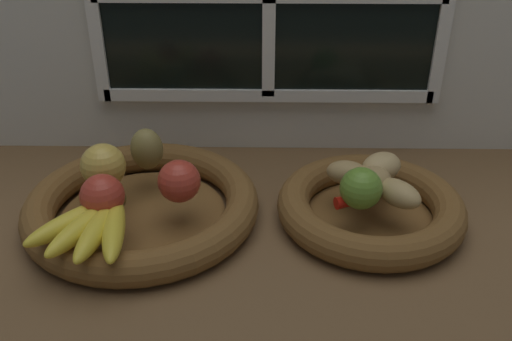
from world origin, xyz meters
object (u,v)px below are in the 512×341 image
(fruit_bowl_left, at_px, (142,206))
(fruit_bowl_right, at_px, (370,207))
(potato_oblong, at_px, (348,173))
(chili_pepper, at_px, (377,195))
(apple_red_right, at_px, (179,182))
(apple_golden_left, at_px, (103,166))
(banana_bunch_front, at_px, (93,225))
(potato_back, at_px, (381,167))
(potato_small, at_px, (398,193))
(apple_red_front, at_px, (102,196))
(lime_near, at_px, (361,188))
(pear_brown, at_px, (147,149))
(potato_large, at_px, (373,181))

(fruit_bowl_left, height_order, fruit_bowl_right, same)
(potato_oblong, height_order, chili_pepper, potato_oblong)
(apple_red_right, bearing_deg, fruit_bowl_right, 4.87)
(apple_golden_left, bearing_deg, banana_bunch_front, -82.87)
(banana_bunch_front, relative_size, potato_back, 2.28)
(chili_pepper, bearing_deg, potato_small, -39.14)
(fruit_bowl_right, distance_m, apple_red_front, 0.43)
(apple_red_front, height_order, lime_near, apple_red_front)
(potato_back, height_order, chili_pepper, potato_back)
(apple_red_front, distance_m, chili_pepper, 0.42)
(chili_pepper, bearing_deg, potato_back, 55.65)
(pear_brown, height_order, potato_large, pear_brown)
(fruit_bowl_right, bearing_deg, pear_brown, 168.44)
(pear_brown, distance_m, banana_bunch_front, 0.20)
(fruit_bowl_left, distance_m, potato_large, 0.38)
(pear_brown, xyz_separation_m, banana_bunch_front, (-0.04, -0.20, -0.02))
(fruit_bowl_right, distance_m, apple_red_right, 0.31)
(potato_small, distance_m, chili_pepper, 0.03)
(fruit_bowl_right, height_order, apple_golden_left, apple_golden_left)
(potato_oblong, height_order, lime_near, lime_near)
(fruit_bowl_left, xyz_separation_m, potato_oblong, (0.34, 0.03, 0.05))
(banana_bunch_front, distance_m, potato_large, 0.44)
(lime_near, bearing_deg, fruit_bowl_right, 56.31)
(fruit_bowl_left, height_order, apple_golden_left, apple_golden_left)
(apple_red_right, distance_m, potato_oblong, 0.28)
(apple_golden_left, xyz_separation_m, potato_small, (0.47, -0.05, -0.02))
(apple_red_right, height_order, lime_near, apple_red_right)
(apple_red_right, xyz_separation_m, potato_large, (0.31, 0.03, -0.01))
(lime_near, relative_size, chili_pepper, 0.46)
(potato_oblong, bearing_deg, apple_red_right, -168.50)
(potato_back, bearing_deg, apple_red_front, -165.41)
(potato_oblong, bearing_deg, fruit_bowl_right, -37.87)
(fruit_bowl_left, height_order, potato_oblong, potato_oblong)
(potato_small, xyz_separation_m, potato_oblong, (-0.07, 0.06, -0.00))
(lime_near, bearing_deg, chili_pepper, 31.09)
(apple_golden_left, bearing_deg, fruit_bowl_right, -2.26)
(lime_near, bearing_deg, potato_back, 61.02)
(apple_red_right, distance_m, banana_bunch_front, 0.15)
(lime_near, height_order, chili_pepper, lime_near)
(potato_large, distance_m, chili_pepper, 0.03)
(potato_small, bearing_deg, fruit_bowl_left, 175.39)
(fruit_bowl_left, xyz_separation_m, potato_small, (0.41, -0.03, 0.05))
(potato_small, distance_m, potato_back, 0.08)
(apple_red_right, height_order, pear_brown, pear_brown)
(potato_small, bearing_deg, lime_near, -173.33)
(potato_large, bearing_deg, apple_red_front, -170.66)
(potato_oblong, bearing_deg, potato_small, -41.42)
(fruit_bowl_left, height_order, lime_near, lime_near)
(lime_near, xyz_separation_m, chili_pepper, (0.03, 0.02, -0.02))
(apple_golden_left, xyz_separation_m, pear_brown, (0.06, 0.06, 0.00))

